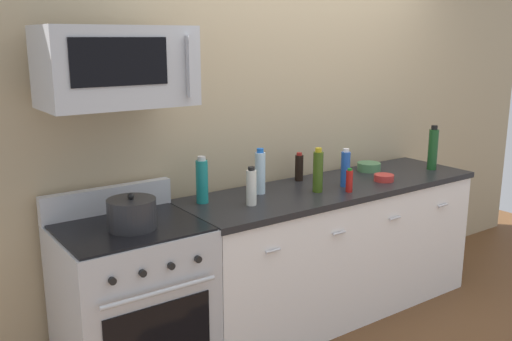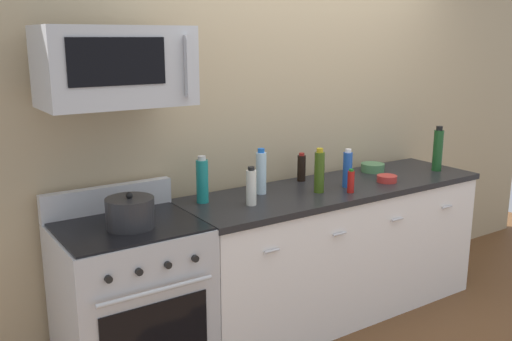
% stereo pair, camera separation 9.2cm
% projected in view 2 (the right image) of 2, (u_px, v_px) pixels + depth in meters
% --- Properties ---
extents(ground_plane, '(6.35, 6.35, 0.00)m').
position_uv_depth(ground_plane, '(332.00, 310.00, 4.01)').
color(ground_plane, brown).
extents(back_wall, '(5.29, 0.10, 2.70)m').
position_uv_depth(back_wall, '(300.00, 115.00, 4.03)').
color(back_wall, tan).
rests_on(back_wall, ground_plane).
extents(counter_unit, '(2.20, 0.66, 0.92)m').
position_uv_depth(counter_unit, '(335.00, 250.00, 3.90)').
color(counter_unit, white).
rests_on(counter_unit, ground_plane).
extents(range_oven, '(0.76, 0.69, 1.07)m').
position_uv_depth(range_oven, '(132.00, 302.00, 3.11)').
color(range_oven, '#B7BABF').
rests_on(range_oven, ground_plane).
extents(microwave, '(0.74, 0.44, 0.40)m').
position_uv_depth(microwave, '(115.00, 66.00, 2.85)').
color(microwave, '#B7BABF').
extents(bottle_vinegar_white, '(0.06, 0.06, 0.23)m').
position_uv_depth(bottle_vinegar_white, '(251.00, 187.00, 3.33)').
color(bottle_vinegar_white, silver).
rests_on(bottle_vinegar_white, countertop_slab).
extents(bottle_sparkling_teal, '(0.07, 0.07, 0.29)m').
position_uv_depth(bottle_sparkling_teal, '(202.00, 181.00, 3.38)').
color(bottle_sparkling_teal, '#197F7A').
rests_on(bottle_sparkling_teal, countertop_slab).
extents(bottle_soda_blue, '(0.06, 0.06, 0.26)m').
position_uv_depth(bottle_soda_blue, '(347.00, 169.00, 3.73)').
color(bottle_soda_blue, '#1E4CA5').
rests_on(bottle_soda_blue, countertop_slab).
extents(bottle_soy_sauce_dark, '(0.06, 0.06, 0.20)m').
position_uv_depth(bottle_soy_sauce_dark, '(301.00, 168.00, 3.90)').
color(bottle_soy_sauce_dark, black).
rests_on(bottle_soy_sauce_dark, countertop_slab).
extents(bottle_olive_oil, '(0.07, 0.07, 0.29)m').
position_uv_depth(bottle_olive_oil, '(319.00, 172.00, 3.60)').
color(bottle_olive_oil, '#385114').
rests_on(bottle_olive_oil, countertop_slab).
extents(bottle_hot_sauce_red, '(0.04, 0.04, 0.16)m').
position_uv_depth(bottle_hot_sauce_red, '(351.00, 181.00, 3.61)').
color(bottle_hot_sauce_red, '#B21914').
rests_on(bottle_hot_sauce_red, countertop_slab).
extents(bottle_water_clear, '(0.07, 0.07, 0.29)m').
position_uv_depth(bottle_water_clear, '(261.00, 172.00, 3.57)').
color(bottle_water_clear, silver).
rests_on(bottle_water_clear, countertop_slab).
extents(bottle_wine_green, '(0.07, 0.07, 0.33)m').
position_uv_depth(bottle_wine_green, '(438.00, 150.00, 4.18)').
color(bottle_wine_green, '#19471E').
rests_on(bottle_wine_green, countertop_slab).
extents(bowl_green_glaze, '(0.17, 0.17, 0.06)m').
position_uv_depth(bowl_green_glaze, '(373.00, 167.00, 4.18)').
color(bowl_green_glaze, '#477A4C').
rests_on(bowl_green_glaze, countertop_slab).
extents(bowl_red_small, '(0.14, 0.14, 0.05)m').
position_uv_depth(bowl_red_small, '(387.00, 178.00, 3.88)').
color(bowl_red_small, '#B72D28').
rests_on(bowl_red_small, countertop_slab).
extents(stockpot, '(0.25, 0.25, 0.19)m').
position_uv_depth(stockpot, '(130.00, 213.00, 2.94)').
color(stockpot, '#262628').
rests_on(stockpot, range_oven).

